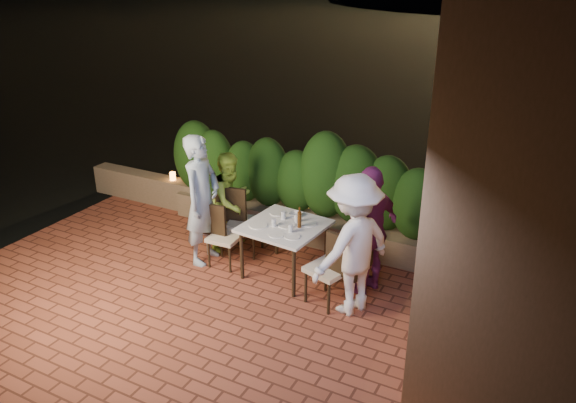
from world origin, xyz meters
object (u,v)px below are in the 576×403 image
Objects in this scene: beer_bottle at (299,217)px; parapet_lamp at (173,176)px; chair_right_back at (348,254)px; diner_green at (231,201)px; chair_left_back at (245,221)px; chair_right_front at (328,267)px; diner_white at (353,245)px; diner_blue at (202,200)px; diner_purple at (370,231)px; bowl at (296,214)px; dining_table at (285,250)px; chair_left_front at (225,236)px.

beer_bottle is 2.04× the size of parapet_lamp.
diner_green is at bearing 11.21° from chair_right_back.
chair_right_front reaches higher than chair_left_back.
diner_white is at bearing -30.78° from chair_left_back.
diner_blue is (-1.41, -0.20, 0.04)m from beer_bottle.
chair_right_back is 0.76m from diner_white.
parapet_lamp is (-3.94, 0.99, -0.29)m from diner_purple.
chair_left_back reaches higher than parapet_lamp.
diner_blue is at bearing -157.31° from bowl.
diner_white is (2.32, -0.20, -0.05)m from diner_blue.
beer_bottle is at bearing -64.55° from diner_purple.
chair_right_front reaches higher than parapet_lamp.
chair_left_back is 0.54× the size of diner_blue.
diner_purple is (1.14, 0.16, 0.48)m from dining_table.
diner_white is at bearing -23.57° from beer_bottle.
diner_blue is at bearing -64.51° from diner_purple.
chair_left_back is at bearing -177.31° from bowl.
chair_left_back is (-1.02, 0.27, -0.39)m from beer_bottle.
dining_table is 3.03m from parapet_lamp.
diner_purple is 4.08m from parapet_lamp.
chair_right_back is 0.59× the size of diner_green.
chair_left_front is at bearing -146.13° from diner_green.
bowl is at bearing 6.58° from chair_right_back.
parapet_lamp is (-3.60, 1.51, 0.07)m from chair_right_front.
chair_left_front is 0.48× the size of diner_blue.
diner_white reaches higher than bowl.
beer_bottle is 1.43m from diner_blue.
diner_white is (0.28, -0.55, 0.45)m from chair_right_back.
diner_blue reaches higher than chair_right_front.
diner_purple is (0.02, 0.53, -0.03)m from diner_white.
diner_purple is at bearing -158.11° from diner_white.
diner_blue is (-0.40, -0.47, 0.43)m from chair_left_back.
bowl reaches higher than parapet_lamp.
chair_left_back is 1.00× the size of chair_right_front.
parapet_lamp is at bearing 46.70° from diner_blue.
chair_left_back is (0.06, 0.45, 0.05)m from chair_left_front.
chair_right_back is at bearing -84.10° from diner_blue.
diner_white reaches higher than parapet_lamp.
chair_left_back is 2.17m from parapet_lamp.
chair_left_back is 1.14× the size of chair_right_back.
dining_table is at bearing -83.88° from diner_white.
chair_left_back is at bearing 159.97° from dining_table.
chair_left_back is at bearing -44.23° from diner_blue.
chair_left_back is 0.68× the size of diner_green.
beer_bottle is at bearing -20.34° from parapet_lamp.
bowl is 1.24× the size of parapet_lamp.
dining_table is 1.25m from diner_purple.
chair_right_front is at bearing -15.70° from diner_purple.
beer_bottle is 1.00m from diner_white.
chair_left_front is at bearing -91.14° from diner_blue.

